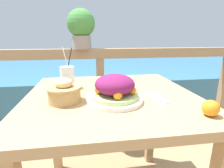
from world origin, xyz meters
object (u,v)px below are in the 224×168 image
at_px(drink_glass, 68,77).
at_px(potted_plant, 81,27).
at_px(salad_plate, 115,90).
at_px(bread_basket, 64,92).

bearing_deg(drink_glass, potted_plant, 82.00).
height_order(salad_plate, bread_basket, salad_plate).
bearing_deg(bread_basket, drink_glass, 91.51).
height_order(salad_plate, drink_glass, drink_glass).
xyz_separation_m(salad_plate, drink_glass, (-0.25, 0.27, 0.01)).
distance_m(salad_plate, potted_plant, 0.94).
relative_size(salad_plate, bread_basket, 1.65).
height_order(drink_glass, potted_plant, potted_plant).
xyz_separation_m(salad_plate, potted_plant, (-0.16, 0.87, 0.33)).
bearing_deg(potted_plant, drink_glass, -98.00).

